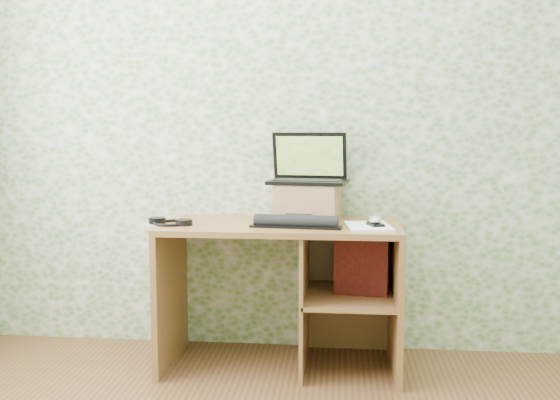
# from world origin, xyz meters

# --- Properties ---
(wall_back) EXTENTS (3.50, 0.00, 3.50)m
(wall_back) POSITION_xyz_m (0.00, 1.75, 1.30)
(wall_back) COLOR silver
(wall_back) RESTS_ON ground
(desk) EXTENTS (1.20, 0.60, 0.75)m
(desk) POSITION_xyz_m (0.08, 1.47, 0.48)
(desk) COLOR brown
(desk) RESTS_ON floor
(riser) EXTENTS (0.35, 0.31, 0.19)m
(riser) POSITION_xyz_m (0.13, 1.58, 0.85)
(riser) COLOR #8E5F3F
(riser) RESTS_ON desk
(laptop) EXTENTS (0.44, 0.34, 0.27)m
(laptop) POSITION_xyz_m (0.13, 1.63, 1.00)
(laptop) COLOR black
(laptop) RESTS_ON riser
(keyboard) EXTENTS (0.45, 0.27, 0.06)m
(keyboard) POSITION_xyz_m (0.09, 1.36, 0.77)
(keyboard) COLOR black
(keyboard) RESTS_ON desk
(headphones) EXTENTS (0.24, 0.22, 0.03)m
(headphones) POSITION_xyz_m (-0.55, 1.35, 0.76)
(headphones) COLOR black
(headphones) RESTS_ON desk
(notepad) EXTENTS (0.24, 0.31, 0.01)m
(notepad) POSITION_xyz_m (0.44, 1.33, 0.76)
(notepad) COLOR silver
(notepad) RESTS_ON desk
(mouse) EXTENTS (0.10, 0.12, 0.04)m
(mouse) POSITION_xyz_m (0.47, 1.32, 0.78)
(mouse) COLOR silver
(mouse) RESTS_ON notepad
(pen) EXTENTS (0.05, 0.14, 0.01)m
(pen) POSITION_xyz_m (0.46, 1.37, 0.77)
(pen) COLOR black
(pen) RESTS_ON notepad
(red_box) EXTENTS (0.28, 0.12, 0.32)m
(red_box) POSITION_xyz_m (0.41, 1.44, 0.55)
(red_box) COLOR maroon
(red_box) RESTS_ON desk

